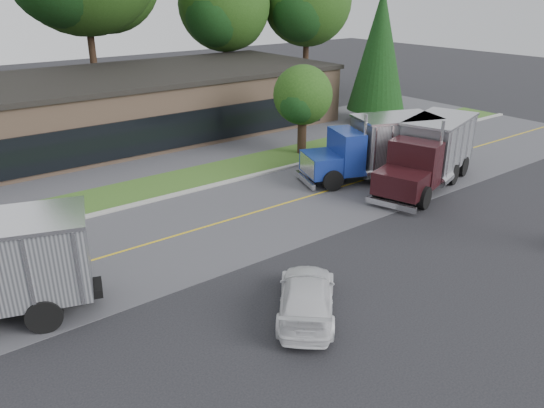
% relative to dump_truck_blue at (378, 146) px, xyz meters
% --- Properties ---
extents(ground, '(140.00, 140.00, 0.00)m').
position_rel_dump_truck_blue_xyz_m(ground, '(-10.23, -8.93, -1.80)').
color(ground, '#2C2C30').
rests_on(ground, ground).
extents(road, '(60.00, 8.00, 0.02)m').
position_rel_dump_truck_blue_xyz_m(road, '(-10.23, 0.07, -1.80)').
color(road, '#5E5E64').
rests_on(road, ground).
extents(center_line, '(60.00, 0.12, 0.01)m').
position_rel_dump_truck_blue_xyz_m(center_line, '(-10.23, 0.07, -1.80)').
color(center_line, gold).
rests_on(center_line, ground).
extents(curb, '(60.00, 0.30, 0.12)m').
position_rel_dump_truck_blue_xyz_m(curb, '(-10.23, 4.27, -1.80)').
color(curb, '#9E9E99').
rests_on(curb, ground).
extents(grass_verge, '(60.00, 3.40, 0.03)m').
position_rel_dump_truck_blue_xyz_m(grass_verge, '(-10.23, 6.07, -1.80)').
color(grass_verge, '#395C1F').
rests_on(grass_verge, ground).
extents(far_parking, '(60.00, 7.00, 0.02)m').
position_rel_dump_truck_blue_xyz_m(far_parking, '(-10.23, 11.07, -1.80)').
color(far_parking, '#5E5E64').
rests_on(far_parking, ground).
extents(strip_mall, '(32.00, 12.00, 4.00)m').
position_rel_dump_truck_blue_xyz_m(strip_mall, '(-8.23, 17.07, 0.20)').
color(strip_mall, '#8E6E57').
rests_on(strip_mall, ground).
extents(tree_far_d, '(8.72, 8.20, 12.43)m').
position_rel_dump_truck_blue_xyz_m(tree_far_d, '(5.91, 24.17, 6.13)').
color(tree_far_d, '#382619').
rests_on(tree_far_d, ground).
extents(tree_far_e, '(8.95, 8.42, 12.76)m').
position_rel_dump_truck_blue_xyz_m(tree_far_e, '(13.91, 22.18, 6.34)').
color(tree_far_e, '#382619').
rests_on(tree_far_e, ground).
extents(evergreen_right, '(4.38, 4.38, 9.95)m').
position_rel_dump_truck_blue_xyz_m(evergreen_right, '(9.77, 9.07, 3.67)').
color(evergreen_right, '#382619').
rests_on(evergreen_right, ground).
extents(tree_verge, '(3.86, 3.63, 5.50)m').
position_rel_dump_truck_blue_xyz_m(tree_verge, '(-0.17, 6.11, 1.70)').
color(tree_verge, '#382619').
rests_on(tree_verge, ground).
extents(dump_truck_blue, '(7.70, 4.80, 3.36)m').
position_rel_dump_truck_blue_xyz_m(dump_truck_blue, '(0.00, 0.00, 0.00)').
color(dump_truck_blue, black).
rests_on(dump_truck_blue, ground).
extents(dump_truck_maroon, '(8.53, 4.75, 3.36)m').
position_rel_dump_truck_blue_xyz_m(dump_truck_maroon, '(1.50, -2.29, 0.01)').
color(dump_truck_maroon, black).
rests_on(dump_truck_maroon, ground).
extents(rally_car, '(4.27, 4.44, 1.27)m').
position_rel_dump_truck_blue_xyz_m(rally_car, '(-11.66, -7.66, -1.16)').
color(rally_car, silver).
rests_on(rally_car, ground).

